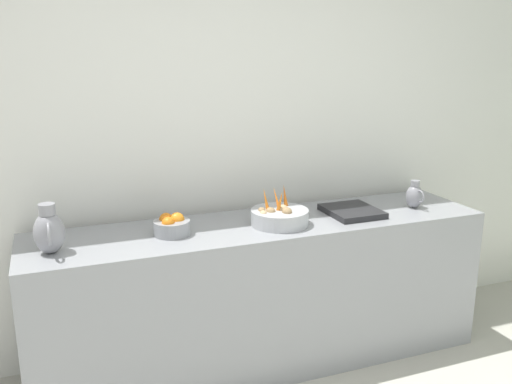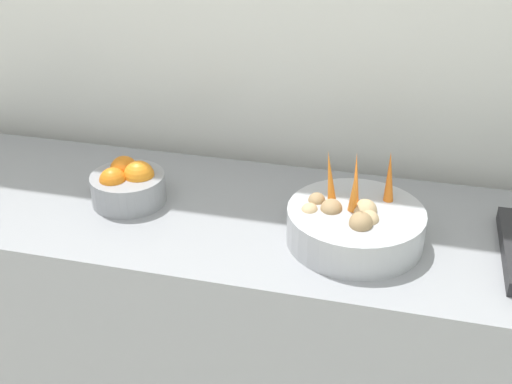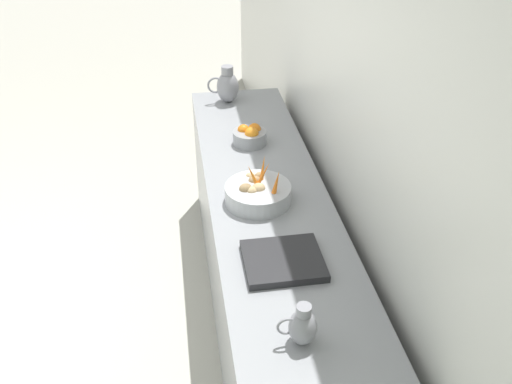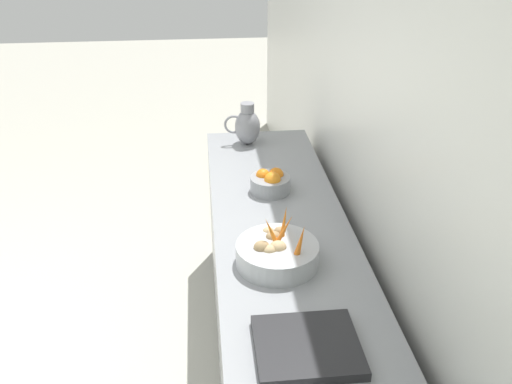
# 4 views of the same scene
# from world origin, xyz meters

# --- Properties ---
(prep_counter) EXTENTS (0.62, 2.70, 0.89)m
(prep_counter) POSITION_xyz_m (-1.53, 0.22, 0.45)
(prep_counter) COLOR gray
(prep_counter) RESTS_ON ground_plane
(vegetable_colander) EXTENTS (0.33, 0.33, 0.22)m
(vegetable_colander) POSITION_xyz_m (-1.47, 0.29, 0.94)
(vegetable_colander) COLOR #ADAFB5
(vegetable_colander) RESTS_ON prep_counter
(orange_bowl) EXTENTS (0.20, 0.20, 0.12)m
(orange_bowl) POSITION_xyz_m (-1.52, -0.33, 0.94)
(orange_bowl) COLOR gray
(orange_bowl) RESTS_ON prep_counter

